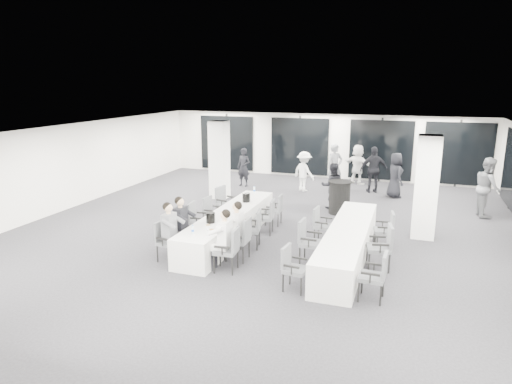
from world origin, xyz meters
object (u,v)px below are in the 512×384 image
chair_side_left_mid (308,239)px  standing_guest_f (358,162)px  chair_side_right_far (387,228)px  standing_guest_e (395,172)px  banquet_table_side (347,243)px  chair_main_left_near (166,238)px  chair_main_right_fourth (267,215)px  chair_main_right_far (276,208)px  chair_main_left_mid (197,218)px  ice_bucket_near (211,218)px  standing_guest_b (332,183)px  chair_side_left_near (292,265)px  chair_side_left_far (321,223)px  banquet_table_main (229,226)px  chair_main_right_near (230,247)px  chair_main_left_far (224,201)px  standing_guest_g (244,165)px  chair_side_right_mid (383,244)px  chair_main_right_mid (253,226)px  chair_main_left_fourth (211,211)px  standing_guest_c (304,169)px  ice_bucket_far (246,198)px  chair_side_right_near (377,273)px  standing_guest_a (335,164)px  standing_guest_d (374,167)px  chair_main_left_second (178,231)px  chair_main_right_second (241,237)px  standing_guest_h (488,183)px  cocktail_table (340,197)px

chair_side_left_mid → standing_guest_f: standing_guest_f is taller
chair_side_right_far → standing_guest_e: bearing=-8.1°
banquet_table_side → chair_main_left_near: size_ratio=5.21×
chair_main_right_fourth → chair_main_right_far: 0.88m
chair_main_left_mid → ice_bucket_near: (0.76, -0.75, 0.31)m
chair_main_right_fourth → standing_guest_b: 3.49m
standing_guest_b → ice_bucket_near: 5.44m
chair_side_right_far → ice_bucket_near: ice_bucket_near is taller
chair_side_left_near → chair_side_left_far: 3.00m
banquet_table_main → chair_main_right_near: chair_main_right_near is taller
chair_main_left_far → standing_guest_g: standing_guest_g is taller
chair_side_left_near → standing_guest_g: bearing=-147.2°
chair_main_right_near → chair_side_right_mid: 3.45m
chair_main_right_fourth → chair_side_left_near: chair_main_right_fourth is taller
chair_main_right_mid → chair_side_right_far: chair_main_right_mid is taller
chair_side_right_far → standing_guest_f: standing_guest_f is taller
banquet_table_side → ice_bucket_near: bearing=-168.9°
chair_main_left_far → chair_main_right_near: 4.01m
chair_main_left_fourth → chair_side_right_far: (4.88, 0.04, 0.00)m
chair_side_left_far → chair_main_right_far: bearing=-119.2°
chair_main_right_mid → standing_guest_g: standing_guest_g is taller
chair_side_left_far → standing_guest_c: bearing=-157.2°
ice_bucket_near → chair_side_left_far: bearing=32.5°
chair_side_left_far → ice_bucket_far: 2.43m
chair_side_right_near → ice_bucket_near: size_ratio=3.82×
standing_guest_f → chair_side_right_far: bearing=134.0°
standing_guest_a → standing_guest_d: bearing=-40.7°
chair_side_left_mid → chair_main_left_far: bearing=-126.6°
chair_side_left_near → chair_side_left_far: chair_side_left_far is taller
banquet_table_side → chair_main_left_far: 4.52m
ice_bucket_far → chair_side_right_near: bearing=-41.6°
ice_bucket_far → chair_main_left_mid: bearing=-122.3°
chair_main_left_near → chair_main_right_mid: 2.23m
chair_main_left_second → standing_guest_g: (-1.06, 7.46, 0.32)m
chair_main_left_mid → chair_main_right_second: chair_main_right_second is taller
banquet_table_side → chair_side_left_near: bearing=-111.7°
chair_main_left_far → chair_main_right_fourth: (1.67, -0.90, -0.03)m
standing_guest_b → standing_guest_h: standing_guest_h is taller
chair_main_right_second → standing_guest_h: standing_guest_h is taller
chair_main_left_near → chair_main_right_near: size_ratio=0.96×
banquet_table_side → chair_side_left_mid: (-0.84, -0.60, 0.22)m
chair_side_right_near → chair_side_right_far: 3.09m
chair_side_right_far → cocktail_table: bearing=22.1°
chair_side_left_far → chair_main_left_far: bearing=-103.5°
chair_main_right_mid → chair_main_right_fourth: bearing=-11.0°
chair_side_right_mid → standing_guest_c: bearing=15.0°
chair_main_right_fourth → standing_guest_d: size_ratio=0.48×
standing_guest_c → standing_guest_f: (1.81, 1.97, 0.06)m
chair_side_left_mid → chair_side_left_far: (0.01, 1.52, -0.06)m
chair_main_left_second → chair_main_right_second: 1.67m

